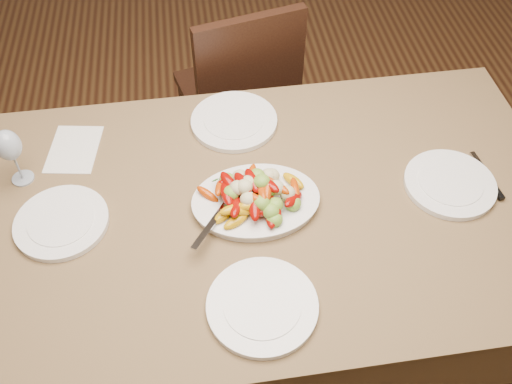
{
  "coord_description": "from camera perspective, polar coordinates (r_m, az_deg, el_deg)",
  "views": [
    {
      "loc": [
        0.07,
        -0.95,
        2.05
      ],
      "look_at": [
        0.21,
        0.08,
        0.82
      ],
      "focal_mm": 40.0,
      "sensor_mm": 36.0,
      "label": 1
    }
  ],
  "objects": [
    {
      "name": "dining_table",
      "position": [
        1.97,
        -0.0,
        -8.35
      ],
      "size": [
        1.85,
        1.06,
        0.76
      ],
      "primitive_type": "cube",
      "rotation": [
        0.0,
        0.0,
        0.01
      ],
      "color": "brown",
      "rests_on": "ground"
    },
    {
      "name": "table_knife",
      "position": [
        1.86,
        22.16,
        1.32
      ],
      "size": [
        0.04,
        0.2,
        0.01
      ],
      "primitive_type": null,
      "rotation": [
        0.0,
        0.0,
        0.12
      ],
      "color": "#9EA0A8",
      "rests_on": "dining_table"
    },
    {
      "name": "wine_glass",
      "position": [
        1.79,
        -23.17,
        3.38
      ],
      "size": [
        0.08,
        0.08,
        0.2
      ],
      "primitive_type": null,
      "color": "#8C99A5",
      "rests_on": "dining_table"
    },
    {
      "name": "floor",
      "position": [
        2.26,
        -5.12,
        -15.81
      ],
      "size": [
        6.0,
        6.0,
        0.0
      ],
      "primitive_type": "plane",
      "color": "#3D2412",
      "rests_on": "ground"
    },
    {
      "name": "serving_platter",
      "position": [
        1.65,
        -0.02,
        -1.06
      ],
      "size": [
        0.36,
        0.27,
        0.02
      ],
      "primitive_type": "ellipsoid",
      "rotation": [
        0.0,
        0.0,
        0.01
      ],
      "color": "white",
      "rests_on": "dining_table"
    },
    {
      "name": "chair_far",
      "position": [
        2.46,
        -2.15,
        9.94
      ],
      "size": [
        0.51,
        0.51,
        0.95
      ],
      "primitive_type": null,
      "rotation": [
        0.0,
        0.0,
        3.38
      ],
      "color": "black",
      "rests_on": "ground"
    },
    {
      "name": "plate_left",
      "position": [
        1.7,
        -18.86,
        -2.89
      ],
      "size": [
        0.26,
        0.26,
        0.02
      ],
      "primitive_type": "cylinder",
      "color": "white",
      "rests_on": "dining_table"
    },
    {
      "name": "plate_right",
      "position": [
        1.79,
        18.81,
        0.76
      ],
      "size": [
        0.27,
        0.27,
        0.02
      ],
      "primitive_type": "cylinder",
      "color": "white",
      "rests_on": "dining_table"
    },
    {
      "name": "roasted_vegetables",
      "position": [
        1.6,
        -0.02,
        0.23
      ],
      "size": [
        0.3,
        0.2,
        0.09
      ],
      "primitive_type": null,
      "rotation": [
        0.0,
        0.0,
        0.01
      ],
      "color": "#720602",
      "rests_on": "serving_platter"
    },
    {
      "name": "menu_card",
      "position": [
        1.9,
        -17.74,
        4.11
      ],
      "size": [
        0.18,
        0.23,
        0.0
      ],
      "primitive_type": "cube",
      "rotation": [
        0.0,
        0.0,
        -0.15
      ],
      "color": "silver",
      "rests_on": "dining_table"
    },
    {
      "name": "serving_spoon",
      "position": [
        1.59,
        -2.14,
        -1.52
      ],
      "size": [
        0.27,
        0.2,
        0.03
      ],
      "primitive_type": null,
      "rotation": [
        0.0,
        0.0,
        -0.57
      ],
      "color": "#9EA0A8",
      "rests_on": "serving_platter"
    },
    {
      "name": "plate_far",
      "position": [
        1.89,
        -2.21,
        7.09
      ],
      "size": [
        0.28,
        0.28,
        0.02
      ],
      "primitive_type": "cylinder",
      "color": "white",
      "rests_on": "dining_table"
    },
    {
      "name": "plate_near",
      "position": [
        1.46,
        0.63,
        -11.33
      ],
      "size": [
        0.28,
        0.28,
        0.02
      ],
      "primitive_type": "cylinder",
      "color": "white",
      "rests_on": "dining_table"
    }
  ]
}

